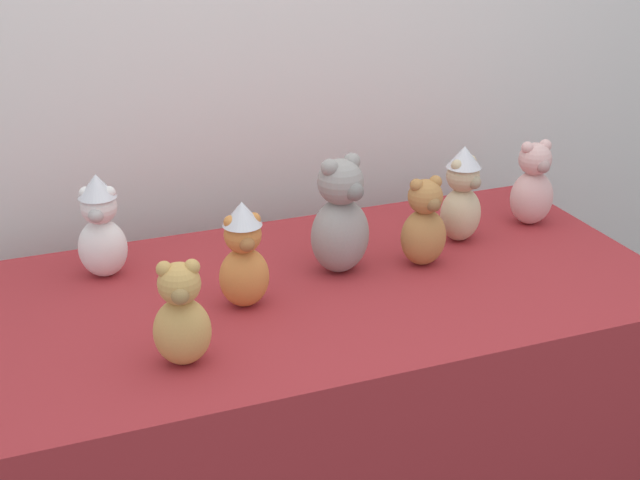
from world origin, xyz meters
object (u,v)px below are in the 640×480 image
teddy_bear_sand (462,195)px  display_table (320,414)px  teddy_bear_caramel (424,224)px  teddy_bear_blush (533,186)px  teddy_bear_ginger (244,256)px  teddy_bear_honey (181,316)px  teddy_bear_ash (340,219)px  teddy_bear_snow (101,227)px

teddy_bear_sand → display_table: bearing=173.0°
teddy_bear_caramel → teddy_bear_blush: size_ratio=0.96×
teddy_bear_blush → teddy_bear_ginger: (-0.89, -0.18, 0.01)m
teddy_bear_honey → teddy_bear_ash: bearing=43.1°
teddy_bear_blush → teddy_bear_caramel: bearing=-161.9°
teddy_bear_ash → teddy_bear_ginger: size_ratio=1.17×
display_table → teddy_bear_caramel: teddy_bear_caramel is taller
display_table → teddy_bear_ash: teddy_bear_ash is taller
teddy_bear_ash → teddy_bear_caramel: bearing=-29.6°
teddy_bear_snow → teddy_bear_caramel: (0.76, -0.23, -0.02)m
teddy_bear_snow → teddy_bear_caramel: size_ratio=1.14×
teddy_bear_ginger → teddy_bear_sand: bearing=15.8°
teddy_bear_blush → teddy_bear_sand: bearing=-172.9°
teddy_bear_snow → teddy_bear_caramel: teddy_bear_snow is taller
teddy_bear_honey → display_table: bearing=41.8°
teddy_bear_ginger → teddy_bear_caramel: bearing=8.6°
teddy_bear_honey → teddy_bear_snow: bearing=111.1°
teddy_bear_ginger → teddy_bear_blush: bearing=14.1°
teddy_bear_caramel → teddy_bear_ginger: teddy_bear_ginger is taller
teddy_bear_ginger → teddy_bear_honey: bearing=-131.6°
teddy_bear_ash → teddy_bear_sand: (0.37, 0.06, -0.01)m
display_table → teddy_bear_caramel: size_ratio=7.20×
teddy_bear_ash → teddy_bear_blush: 0.62m
display_table → teddy_bear_ginger: teddy_bear_ginger is taller
teddy_bear_honey → teddy_bear_ginger: 0.28m
display_table → teddy_bear_ginger: size_ratio=6.54×
teddy_bear_snow → teddy_bear_ginger: 0.39m
teddy_bear_ash → display_table: bearing=-160.9°
teddy_bear_snow → teddy_bear_sand: bearing=11.2°
teddy_bear_ash → teddy_bear_blush: size_ratio=1.24×
teddy_bear_snow → teddy_bear_honey: teddy_bear_snow is taller
teddy_bear_honey → teddy_bear_ginger: bearing=57.2°
teddy_bear_blush → teddy_bear_sand: 0.24m
teddy_bear_honey → teddy_bear_blush: (1.08, 0.38, 0.00)m
teddy_bear_ash → teddy_bear_caramel: teddy_bear_ash is taller
teddy_bear_snow → teddy_bear_blush: teddy_bear_snow is taller
teddy_bear_caramel → teddy_bear_ginger: bearing=-178.5°
teddy_bear_caramel → teddy_bear_sand: size_ratio=0.88×
teddy_bear_ginger → teddy_bear_ash: bearing=20.9°
teddy_bear_blush → teddy_bear_ginger: size_ratio=0.94×
teddy_bear_caramel → teddy_bear_sand: 0.19m
teddy_bear_snow → teddy_bear_ash: size_ratio=0.88×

